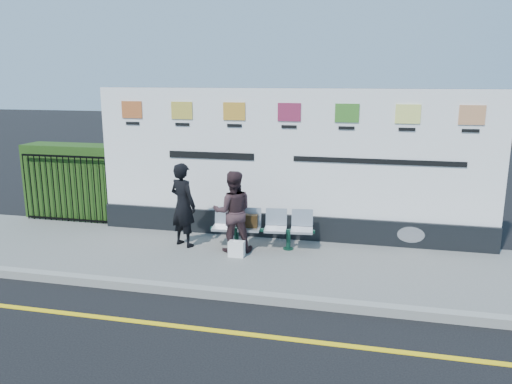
% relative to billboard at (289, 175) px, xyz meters
% --- Properties ---
extents(ground, '(80.00, 80.00, 0.00)m').
position_rel_billboard_xyz_m(ground, '(-0.50, -3.85, -1.42)').
color(ground, black).
extents(pavement, '(14.00, 3.00, 0.12)m').
position_rel_billboard_xyz_m(pavement, '(-0.50, -1.35, -1.36)').
color(pavement, slate).
rests_on(pavement, ground).
extents(kerb, '(14.00, 0.18, 0.14)m').
position_rel_billboard_xyz_m(kerb, '(-0.50, -2.85, -1.35)').
color(kerb, gray).
rests_on(kerb, ground).
extents(yellow_line, '(14.00, 0.10, 0.01)m').
position_rel_billboard_xyz_m(yellow_line, '(-0.50, -3.85, -1.42)').
color(yellow_line, yellow).
rests_on(yellow_line, ground).
extents(billboard, '(8.00, 0.30, 3.00)m').
position_rel_billboard_xyz_m(billboard, '(0.00, 0.00, 0.00)').
color(billboard, black).
rests_on(billboard, pavement).
extents(hedge, '(2.35, 0.70, 1.70)m').
position_rel_billboard_xyz_m(hedge, '(-5.08, 0.45, -0.45)').
color(hedge, '#234514').
rests_on(hedge, pavement).
extents(railing, '(2.05, 0.06, 1.54)m').
position_rel_billboard_xyz_m(railing, '(-5.08, -0.00, -0.53)').
color(railing, black).
rests_on(railing, pavement).
extents(bench, '(1.95, 0.72, 0.41)m').
position_rel_billboard_xyz_m(bench, '(-0.37, -0.79, -1.10)').
color(bench, '#B3B6BD').
rests_on(bench, pavement).
extents(woman_left, '(0.70, 0.60, 1.63)m').
position_rel_billboard_xyz_m(woman_left, '(-1.89, -0.97, -0.48)').
color(woman_left, black).
rests_on(woman_left, pavement).
extents(woman_right, '(0.89, 0.79, 1.54)m').
position_rel_billboard_xyz_m(woman_right, '(-0.88, -1.05, -0.53)').
color(woman_right, '#372427').
rests_on(woman_right, pavement).
extents(handbag_brown, '(0.33, 0.16, 0.25)m').
position_rel_billboard_xyz_m(handbag_brown, '(-0.62, -0.82, -0.77)').
color(handbag_brown, black).
rests_on(handbag_brown, bench).
extents(carrier_bag_white, '(0.29, 0.17, 0.29)m').
position_rel_billboard_xyz_m(carrier_bag_white, '(-0.73, -1.34, -1.16)').
color(carrier_bag_white, white).
rests_on(carrier_bag_white, pavement).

